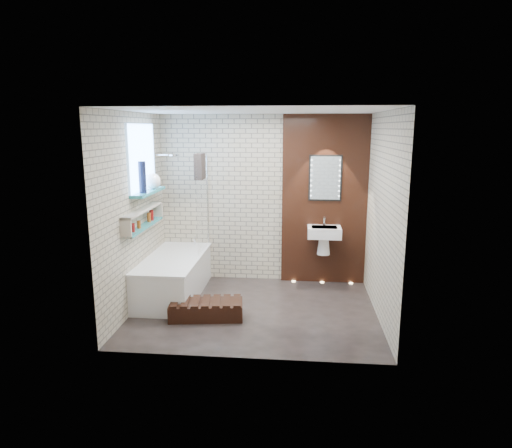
# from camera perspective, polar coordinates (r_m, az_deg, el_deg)

# --- Properties ---
(ground) EXTENTS (3.20, 3.20, 0.00)m
(ground) POSITION_cam_1_polar(r_m,az_deg,el_deg) (6.20, -0.13, -10.74)
(ground) COLOR black
(ground) RESTS_ON ground
(room_shell) EXTENTS (3.24, 3.20, 2.60)m
(room_shell) POSITION_cam_1_polar(r_m,az_deg,el_deg) (5.82, -0.14, 1.14)
(room_shell) COLOR #B0A48C
(room_shell) RESTS_ON ground
(walnut_panel) EXTENTS (1.30, 0.06, 2.60)m
(walnut_panel) POSITION_cam_1_polar(r_m,az_deg,el_deg) (7.06, 8.59, 2.93)
(walnut_panel) COLOR black
(walnut_panel) RESTS_ON ground
(clerestory_window) EXTENTS (0.18, 1.00, 0.94)m
(clerestory_window) POSITION_cam_1_polar(r_m,az_deg,el_deg) (6.42, -14.02, 7.22)
(clerestory_window) COLOR #7FADE0
(clerestory_window) RESTS_ON room_shell
(display_niche) EXTENTS (0.14, 1.30, 0.26)m
(display_niche) POSITION_cam_1_polar(r_m,az_deg,el_deg) (6.32, -13.95, 0.72)
(display_niche) COLOR teal
(display_niche) RESTS_ON room_shell
(bathtub) EXTENTS (0.79, 1.74, 0.70)m
(bathtub) POSITION_cam_1_polar(r_m,az_deg,el_deg) (6.73, -10.25, -6.43)
(bathtub) COLOR white
(bathtub) RESTS_ON ground
(bath_screen) EXTENTS (0.01, 0.78, 1.40)m
(bath_screen) POSITION_cam_1_polar(r_m,az_deg,el_deg) (6.82, -6.70, 2.50)
(bath_screen) COLOR white
(bath_screen) RESTS_ON bathtub
(towel) EXTENTS (0.11, 0.28, 0.37)m
(towel) POSITION_cam_1_polar(r_m,az_deg,el_deg) (6.61, -7.08, 7.17)
(towel) COLOR black
(towel) RESTS_ON bath_screen
(shower_head) EXTENTS (0.18, 0.18, 0.02)m
(shower_head) POSITION_cam_1_polar(r_m,az_deg,el_deg) (6.91, -10.27, 8.52)
(shower_head) COLOR silver
(shower_head) RESTS_ON room_shell
(washbasin) EXTENTS (0.50, 0.36, 0.58)m
(washbasin) POSITION_cam_1_polar(r_m,az_deg,el_deg) (6.96, 8.54, -1.48)
(washbasin) COLOR white
(washbasin) RESTS_ON walnut_panel
(led_mirror) EXTENTS (0.50, 0.02, 0.70)m
(led_mirror) POSITION_cam_1_polar(r_m,az_deg,el_deg) (6.97, 8.69, 5.72)
(led_mirror) COLOR black
(led_mirror) RESTS_ON walnut_panel
(walnut_step) EXTENTS (0.98, 0.53, 0.21)m
(walnut_step) POSITION_cam_1_polar(r_m,az_deg,el_deg) (5.97, -6.26, -10.67)
(walnut_step) COLOR black
(walnut_step) RESTS_ON ground
(niche_bottles) EXTENTS (0.06, 0.80, 0.15)m
(niche_bottles) POSITION_cam_1_polar(r_m,az_deg,el_deg) (6.39, -13.72, 0.53)
(niche_bottles) COLOR #924516
(niche_bottles) RESTS_ON display_niche
(sill_vases) EXTENTS (0.22, 0.58, 0.42)m
(sill_vases) POSITION_cam_1_polar(r_m,az_deg,el_deg) (6.48, -13.16, 5.40)
(sill_vases) COLOR white
(sill_vases) RESTS_ON clerestory_window
(floor_uplights) EXTENTS (0.96, 0.06, 0.01)m
(floor_uplights) POSITION_cam_1_polar(r_m,az_deg,el_deg) (7.30, 8.30, -7.24)
(floor_uplights) COLOR #FFD899
(floor_uplights) RESTS_ON ground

